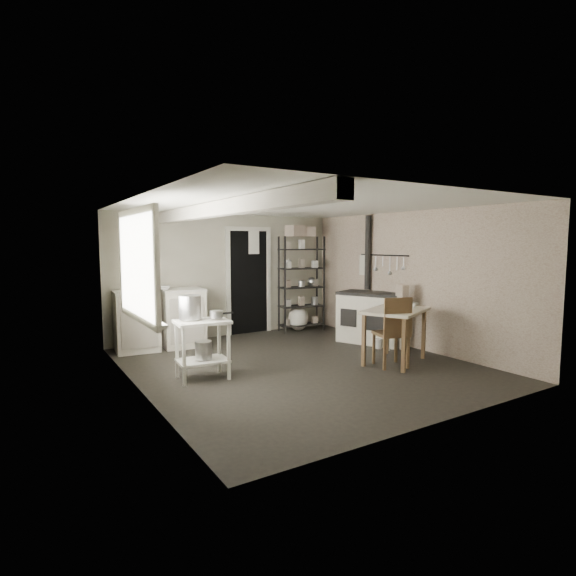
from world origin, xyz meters
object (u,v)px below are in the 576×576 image
base_cabinets (160,321)px  work_table (395,337)px  shelf_rack (301,284)px  chair (391,333)px  flour_sack (298,319)px  stove (372,318)px  stockpot (190,307)px  prep_table (203,349)px

base_cabinets → work_table: (2.69, -2.73, -0.08)m
base_cabinets → work_table: base_cabinets is taller
shelf_rack → chair: size_ratio=1.87×
chair → work_table: bearing=49.4°
work_table → flour_sack: size_ratio=2.08×
work_table → chair: bearing=-148.6°
base_cabinets → chair: 3.79m
stove → chair: size_ratio=1.12×
shelf_rack → stockpot: bearing=-139.5°
base_cabinets → chair: size_ratio=1.49×
stove → flour_sack: size_ratio=2.26×
stove → chair: chair is taller
prep_table → shelf_rack: (2.90, 2.04, 0.55)m
shelf_rack → stove: shelf_rack is taller
prep_table → chair: size_ratio=0.76×
stockpot → work_table: bearing=-16.5°
stockpot → work_table: stockpot is taller
flour_sack → base_cabinets: bearing=-178.7°
stockpot → shelf_rack: bearing=32.6°
work_table → stockpot: bearing=163.5°
base_cabinets → stockpot: bearing=-89.3°
stove → flour_sack: stove is taller
base_cabinets → work_table: 3.84m
stove → work_table: (-0.64, -1.19, -0.06)m
work_table → prep_table: bearing=164.9°
stockpot → stove: 3.53m
base_cabinets → shelf_rack: (2.87, 0.04, 0.49)m
stockpot → chair: size_ratio=0.30×
base_cabinets → shelf_rack: bearing=5.9°
stockpot → base_cabinets: (0.15, 1.89, -0.48)m
prep_table → chair: (2.52, -0.85, 0.08)m
stockpot → base_cabinets: bearing=85.6°
stockpot → base_cabinets: size_ratio=0.20×
base_cabinets → stove: (3.33, -1.55, -0.02)m
work_table → flour_sack: 2.80m
shelf_rack → base_cabinets: bearing=-171.4°
stove → work_table: 1.35m
stove → base_cabinets: bearing=131.7°
stockpot → stove: stockpot is taller
work_table → flour_sack: work_table is taller
prep_table → flour_sack: size_ratio=1.53×
shelf_rack → prep_table: bearing=-137.0°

